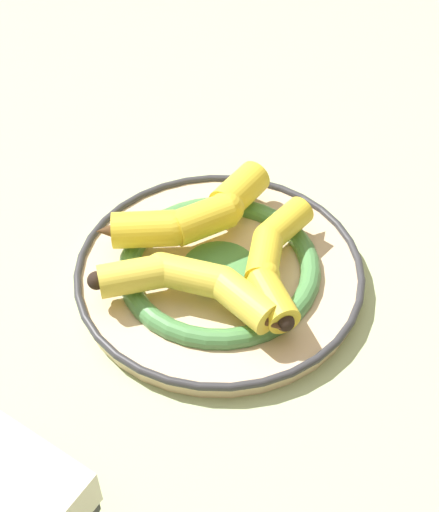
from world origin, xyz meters
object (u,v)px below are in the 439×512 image
Objects in this scene: banana_a at (192,284)px; decorative_bowl at (219,271)px; banana_c at (274,257)px; banana_b at (193,215)px.

decorative_bowl is at bearing -102.30° from banana_a.
banana_c is (0.04, 0.08, -0.00)m from banana_a.
banana_a is at bearing -78.18° from decorative_bowl.
banana_a is 0.09m from banana_c.
banana_a reaches higher than decorative_bowl.
banana_a reaches higher than banana_c.
banana_b is 0.10m from banana_c.
banana_b is 1.22× the size of banana_c.
banana_b is (-0.06, 0.07, 0.00)m from banana_a.
banana_b is at bearing -115.75° from banana_c.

